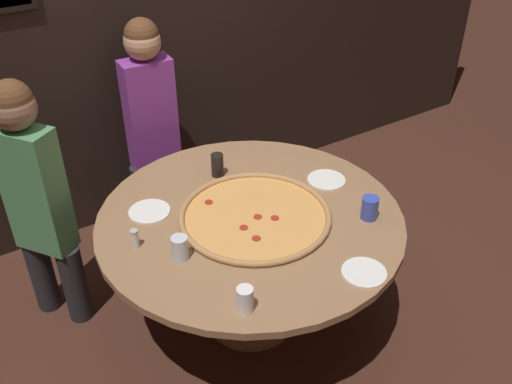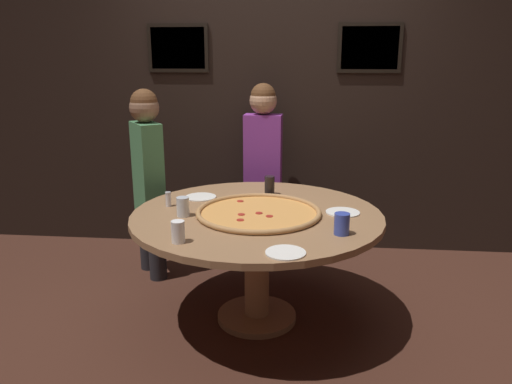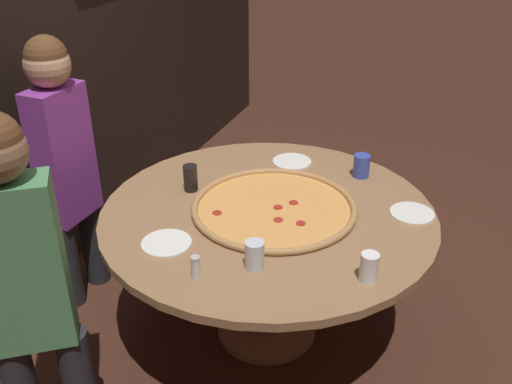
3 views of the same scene
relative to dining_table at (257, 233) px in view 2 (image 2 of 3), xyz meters
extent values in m
plane|color=#422319|center=(0.00, 0.00, -0.61)|extent=(24.00, 24.00, 0.00)
cube|color=black|center=(0.00, 1.39, 0.69)|extent=(6.40, 0.06, 2.60)
cube|color=black|center=(-0.80, 1.35, 1.14)|extent=(0.52, 0.02, 0.40)
cube|color=slate|center=(-0.80, 1.34, 1.14)|extent=(0.46, 0.01, 0.34)
cube|color=black|center=(0.80, 1.35, 1.14)|extent=(0.52, 0.02, 0.40)
cube|color=#B2A893|center=(0.80, 1.34, 1.14)|extent=(0.46, 0.01, 0.34)
cylinder|color=#936B47|center=(0.00, 0.00, 0.11)|extent=(1.57, 1.57, 0.04)
cylinder|color=#936B47|center=(0.00, 0.00, -0.26)|extent=(0.16, 0.16, 0.70)
cylinder|color=#936B47|center=(0.00, 0.00, -0.59)|extent=(0.52, 0.52, 0.04)
cylinder|color=#E0994C|center=(0.01, -0.03, 0.14)|extent=(0.74, 0.74, 0.01)
torus|color=#B27F4C|center=(0.01, -0.03, 0.15)|extent=(0.78, 0.78, 0.03)
cylinder|color=#A8281E|center=(0.02, -0.04, 0.15)|extent=(0.04, 0.04, 0.00)
cylinder|color=#A8281E|center=(0.09, -0.10, 0.15)|extent=(0.04, 0.04, 0.00)
cylinder|color=#A8281E|center=(-0.09, -0.08, 0.15)|extent=(0.04, 0.04, 0.00)
cylinder|color=#A8281E|center=(-0.13, 0.20, 0.15)|extent=(0.04, 0.04, 0.00)
cylinder|color=#A8281E|center=(-0.08, -0.19, 0.15)|extent=(0.04, 0.04, 0.00)
cylinder|color=white|center=(-0.37, -0.54, 0.19)|extent=(0.07, 0.07, 0.12)
cylinder|color=black|center=(0.05, 0.43, 0.20)|extent=(0.07, 0.07, 0.13)
cylinder|color=silver|center=(-0.45, -0.10, 0.19)|extent=(0.08, 0.08, 0.12)
cylinder|color=#384CB7|center=(0.50, -0.34, 0.19)|extent=(0.09, 0.09, 0.12)
cylinder|color=white|center=(0.54, 0.05, 0.14)|extent=(0.21, 0.21, 0.01)
cylinder|color=white|center=(-0.42, 0.31, 0.14)|extent=(0.22, 0.22, 0.01)
cylinder|color=white|center=(0.21, -0.64, 0.14)|extent=(0.20, 0.20, 0.01)
cylinder|color=silver|center=(-0.59, 0.09, 0.17)|extent=(0.04, 0.04, 0.08)
cylinder|color=#B7B7BC|center=(-0.59, 0.09, 0.22)|extent=(0.04, 0.04, 0.01)
cylinder|color=#232328|center=(-0.83, 0.55, -0.36)|extent=(0.19, 0.19, 0.50)
cylinder|color=#232328|center=(-0.96, 0.73, -0.36)|extent=(0.19, 0.19, 0.50)
cube|color=#4C8C59|center=(-0.89, 0.64, 0.25)|extent=(0.31, 0.34, 0.71)
sphere|color=#8C664C|center=(-0.89, 0.64, 0.71)|extent=(0.22, 0.22, 0.22)
sphere|color=brown|center=(-0.89, 0.64, 0.75)|extent=(0.20, 0.20, 0.20)
cylinder|color=#232328|center=(0.06, 1.09, -0.35)|extent=(0.14, 0.14, 0.51)
cylinder|color=#232328|center=(-0.17, 1.10, -0.35)|extent=(0.14, 0.14, 0.51)
cube|color=purple|center=(-0.05, 1.10, 0.26)|extent=(0.31, 0.18, 0.72)
sphere|color=tan|center=(-0.05, 1.10, 0.73)|extent=(0.22, 0.22, 0.22)
sphere|color=brown|center=(-0.05, 1.10, 0.77)|extent=(0.20, 0.20, 0.20)
camera|label=1|loc=(-1.23, -1.99, 1.88)|focal=40.00mm
camera|label=2|loc=(0.28, -2.96, 1.09)|focal=35.00mm
camera|label=3|loc=(-2.18, -0.77, 1.49)|focal=40.00mm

